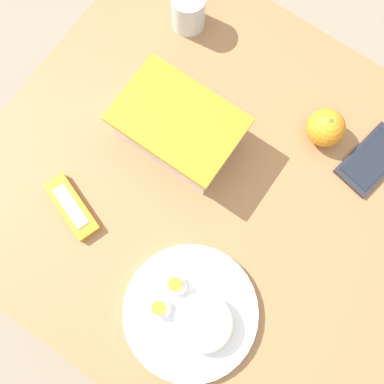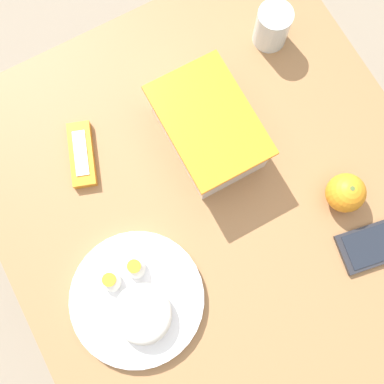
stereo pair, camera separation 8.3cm
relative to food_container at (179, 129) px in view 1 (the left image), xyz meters
name	(u,v)px [view 1 (the left image)]	position (x,y,z in m)	size (l,w,h in m)	color
ground_plane	(207,239)	(0.13, -0.05, -0.82)	(10.00, 10.00, 0.00)	gray
table	(217,204)	(0.13, -0.05, -0.16)	(0.91, 0.82, 0.77)	#996B42
food_container	(179,129)	(0.00, 0.00, 0.00)	(0.23, 0.15, 0.10)	white
orange_fruit	(326,128)	(0.23, 0.17, -0.01)	(0.07, 0.07, 0.07)	orange
rice_plate	(193,314)	(0.22, -0.26, -0.03)	(0.24, 0.24, 0.06)	white
candy_bar	(72,207)	(-0.08, -0.23, -0.04)	(0.14, 0.09, 0.02)	orange
cell_phone	(372,159)	(0.34, 0.18, -0.04)	(0.10, 0.15, 0.01)	#232328
drinking_glass	(189,11)	(-0.13, 0.22, 0.00)	(0.07, 0.07, 0.08)	silver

